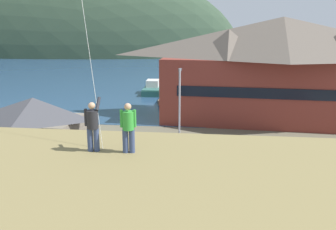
{
  "coord_description": "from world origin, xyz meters",
  "views": [
    {
      "loc": [
        4.82,
        -19.95,
        10.74
      ],
      "look_at": [
        1.47,
        9.0,
        3.55
      ],
      "focal_mm": 39.22,
      "sensor_mm": 36.0,
      "label": 1
    }
  ],
  "objects": [
    {
      "name": "person_companion",
      "position": [
        2.1,
        -8.18,
        7.38
      ],
      "size": [
        0.55,
        0.4,
        1.74
      ],
      "color": "#384770",
      "rests_on": "grassy_hill_foreground"
    },
    {
      "name": "far_hill_west_ridge",
      "position": [
        -57.33,
        118.58,
        0.0
      ],
      "size": [
        145.82,
        53.71,
        68.43
      ],
      "primitive_type": "ellipsoid",
      "color": "#334733",
      "rests_on": "ground"
    },
    {
      "name": "moored_boat_wharfside",
      "position": [
        -4.3,
        38.05,
        0.72
      ],
      "size": [
        2.99,
        8.55,
        2.16
      ],
      "color": "#23564C",
      "rests_on": "ground"
    },
    {
      "name": "bay_water",
      "position": [
        0.0,
        60.0,
        0.01
      ],
      "size": [
        360.0,
        84.0,
        0.03
      ],
      "primitive_type": "cube",
      "color": "navy",
      "rests_on": "ground"
    },
    {
      "name": "wharf_dock",
      "position": [
        -0.58,
        35.28,
        0.35
      ],
      "size": [
        3.2,
        14.03,
        0.7
      ],
      "color": "#70604C",
      "rests_on": "ground"
    },
    {
      "name": "harbor_lodge",
      "position": [
        12.62,
        22.27,
        6.16
      ],
      "size": [
        27.99,
        12.61,
        11.59
      ],
      "color": "brown",
      "rests_on": "ground"
    },
    {
      "name": "parking_lot_pad",
      "position": [
        0.0,
        5.0,
        0.05
      ],
      "size": [
        40.0,
        20.0,
        0.1
      ],
      "primitive_type": "cube",
      "color": "gray",
      "rests_on": "ground"
    },
    {
      "name": "parked_car_mid_row_near",
      "position": [
        6.14,
        0.14,
        1.06
      ],
      "size": [
        4.35,
        2.37,
        1.82
      ],
      "color": "#9EA3A8",
      "rests_on": "parking_lot_pad"
    },
    {
      "name": "parking_light_pole",
      "position": [
        2.29,
        10.55,
        4.16
      ],
      "size": [
        0.24,
        0.78,
        7.05
      ],
      "color": "#ADADB2",
      "rests_on": "parking_lot_pad"
    },
    {
      "name": "ground_plane",
      "position": [
        0.0,
        0.0,
        0.0
      ],
      "size": [
        600.0,
        600.0,
        0.0
      ],
      "primitive_type": "plane",
      "color": "#66604C"
    },
    {
      "name": "parked_car_back_row_left",
      "position": [
        -1.34,
        1.02,
        1.06
      ],
      "size": [
        4.34,
        2.34,
        1.82
      ],
      "color": "navy",
      "rests_on": "parking_lot_pad"
    },
    {
      "name": "parked_car_front_row_red",
      "position": [
        8.64,
        6.26,
        1.06
      ],
      "size": [
        4.29,
        2.24,
        1.82
      ],
      "color": "slate",
      "rests_on": "parking_lot_pad"
    },
    {
      "name": "parked_car_front_row_end",
      "position": [
        -1.91,
        6.96,
        1.06
      ],
      "size": [
        4.29,
        2.24,
        1.82
      ],
      "color": "black",
      "rests_on": "parking_lot_pad"
    },
    {
      "name": "parked_car_front_row_silver",
      "position": [
        3.67,
        7.36,
        1.06
      ],
      "size": [
        4.33,
        2.31,
        1.82
      ],
      "color": "navy",
      "rests_on": "parking_lot_pad"
    },
    {
      "name": "storage_shed_near_lot",
      "position": [
        -8.96,
        6.82,
        2.69
      ],
      "size": [
        7.43,
        5.59,
        5.19
      ],
      "color": "#756B5B",
      "rests_on": "ground"
    },
    {
      "name": "parked_car_lone_by_shed",
      "position": [
        14.24,
        6.86,
        1.06
      ],
      "size": [
        4.34,
        2.33,
        1.82
      ],
      "color": "red",
      "rests_on": "parking_lot_pad"
    },
    {
      "name": "moored_boat_outer_mooring",
      "position": [
        3.03,
        35.53,
        0.72
      ],
      "size": [
        3.3,
        7.95,
        2.16
      ],
      "color": "#23564C",
      "rests_on": "ground"
    },
    {
      "name": "person_kite_flyer",
      "position": [
        0.84,
        -8.17,
        7.4
      ],
      "size": [
        0.52,
        0.68,
        1.86
      ],
      "color": "#384770",
      "rests_on": "grassy_hill_foreground"
    }
  ]
}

